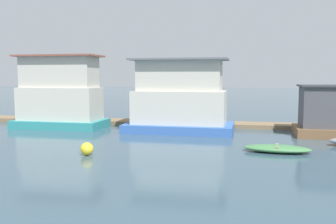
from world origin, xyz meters
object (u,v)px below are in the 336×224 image
Objects in this scene: houseboat_teal at (60,95)px; houseboat_blue at (179,100)px; dinghy_green at (277,149)px; buoy_yellow at (87,149)px.

houseboat_blue is at bearing -0.38° from houseboat_teal.
houseboat_teal is 0.89× the size of houseboat_blue.
houseboat_teal is at bearing 179.62° from houseboat_blue.
houseboat_blue is (9.08, -0.06, -0.24)m from houseboat_teal.
houseboat_teal is at bearing 158.08° from dinghy_green.
houseboat_teal is 9.08m from houseboat_blue.
houseboat_blue is at bearing 135.38° from dinghy_green.
houseboat_teal is at bearing 124.69° from buoy_yellow.
houseboat_teal reaches higher than houseboat_blue.
houseboat_blue is 9.45m from buoy_yellow.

